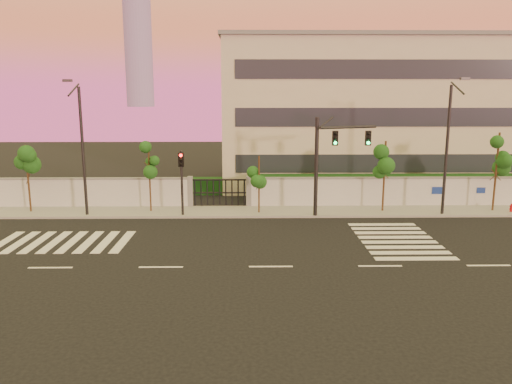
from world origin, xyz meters
The scene contains 16 objects.
ground centered at (0.00, 0.00, 0.00)m, with size 120.00×120.00×0.00m, color black.
sidewalk centered at (0.00, 10.50, 0.07)m, with size 60.00×3.00×0.15m, color gray.
perimeter_wall centered at (0.10, 12.00, 1.07)m, with size 60.00×0.36×2.20m.
hedge_row centered at (1.17, 14.74, 0.82)m, with size 41.00×4.25×1.80m.
institutional_building centered at (9.00, 21.99, 6.16)m, with size 24.40×12.40×12.25m.
road_markings centered at (-1.58, 3.76, 0.01)m, with size 57.00×7.62×0.02m.
street_tree_b centered at (-15.30, 10.51, 3.33)m, with size 1.46×1.16×4.52m.
street_tree_c centered at (-7.43, 10.51, 3.48)m, with size 1.30×1.04×4.73m.
street_tree_d centered at (-0.32, 10.02, 2.83)m, with size 1.34×1.07×3.84m.
street_tree_e centered at (7.87, 10.39, 3.49)m, with size 1.53×1.22×4.75m.
street_tree_f centered at (15.21, 10.38, 3.89)m, with size 1.62×1.29×5.28m.
traffic_signal_main centered at (4.02, 9.13, 3.99)m, with size 3.92×1.42×6.32m.
traffic_signal_secondary centered at (-5.22, 9.39, 2.70)m, with size 0.33×0.33×4.26m.
streetlight_west centered at (-11.34, 9.37, 4.62)m, with size 0.51×2.06×8.55m.
streetlight_east centered at (11.46, 9.27, 4.68)m, with size 0.52×2.08×8.66m.
fire_hydrant centered at (16.21, 9.92, 0.34)m, with size 0.26×0.26×0.69m.
Camera 1 is at (-1.00, -21.60, 7.76)m, focal length 35.00 mm.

